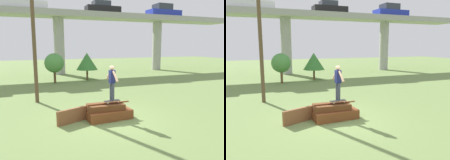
{
  "view_description": "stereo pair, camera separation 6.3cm",
  "coord_description": "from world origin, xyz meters",
  "views": [
    {
      "loc": [
        -3.09,
        -8.52,
        3.16
      ],
      "look_at": [
        0.13,
        -0.04,
        1.69
      ],
      "focal_mm": 35.0,
      "sensor_mm": 36.0,
      "label": 1
    },
    {
      "loc": [
        -3.03,
        -8.54,
        3.16
      ],
      "look_at": [
        0.13,
        -0.04,
        1.69
      ],
      "focal_mm": 35.0,
      "sensor_mm": 36.0,
      "label": 2
    }
  ],
  "objects": [
    {
      "name": "skateboard",
      "position": [
        0.13,
        -0.04,
        0.79
      ],
      "size": [
        0.75,
        0.33,
        0.09
      ],
      "color": "black",
      "rests_on": "scrap_pile"
    },
    {
      "name": "tree_behind_left",
      "position": [
        -1.18,
        9.85,
        1.67
      ],
      "size": [
        1.59,
        1.59,
        2.48
      ],
      "color": "brown",
      "rests_on": "ground_plane"
    },
    {
      "name": "tree_behind_right",
      "position": [
        1.75,
        10.57,
        1.69
      ],
      "size": [
        1.91,
        1.91,
        2.46
      ],
      "color": "brown",
      "rests_on": "ground_plane"
    },
    {
      "name": "scrap_plank_loose",
      "position": [
        -1.57,
        0.05,
        0.3
      ],
      "size": [
        1.32,
        0.62,
        0.6
      ],
      "color": "brown",
      "rests_on": "ground_plane"
    },
    {
      "name": "scrap_pile",
      "position": [
        -0.04,
        0.01,
        0.29
      ],
      "size": [
        1.96,
        1.07,
        0.72
      ],
      "color": "brown",
      "rests_on": "ground_plane"
    },
    {
      "name": "car_on_overpass_left",
      "position": [
        -3.43,
        15.42,
        7.22
      ],
      "size": [
        4.56,
        1.85,
        1.47
      ],
      "color": "silver",
      "rests_on": "highway_overpass"
    },
    {
      "name": "highway_overpass",
      "position": [
        0.0,
        15.56,
        5.67
      ],
      "size": [
        44.0,
        3.31,
        6.63
      ],
      "color": "#9E9E99",
      "rests_on": "ground_plane"
    },
    {
      "name": "utility_pole",
      "position": [
        -2.8,
        3.98,
        4.62
      ],
      "size": [
        1.3,
        0.2,
        9.0
      ],
      "color": "brown",
      "rests_on": "ground_plane"
    },
    {
      "name": "skater",
      "position": [
        0.13,
        -0.04,
        1.66
      ],
      "size": [
        0.25,
        1.01,
        1.5
      ],
      "color": "#383D4C",
      "rests_on": "skateboard"
    },
    {
      "name": "ground_plane",
      "position": [
        0.0,
        0.0,
        0.0
      ],
      "size": [
        80.0,
        80.0,
        0.0
      ],
      "primitive_type": "plane",
      "color": "olive"
    },
    {
      "name": "car_on_overpass_far_right",
      "position": [
        13.04,
        15.8,
        7.25
      ],
      "size": [
        4.21,
        1.88,
        1.53
      ],
      "color": "#1E2D9E",
      "rests_on": "highway_overpass"
    },
    {
      "name": "car_on_overpass_right",
      "position": [
        5.02,
        15.94,
        7.2
      ],
      "size": [
        3.9,
        1.67,
        1.38
      ],
      "color": "black",
      "rests_on": "highway_overpass"
    }
  ]
}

